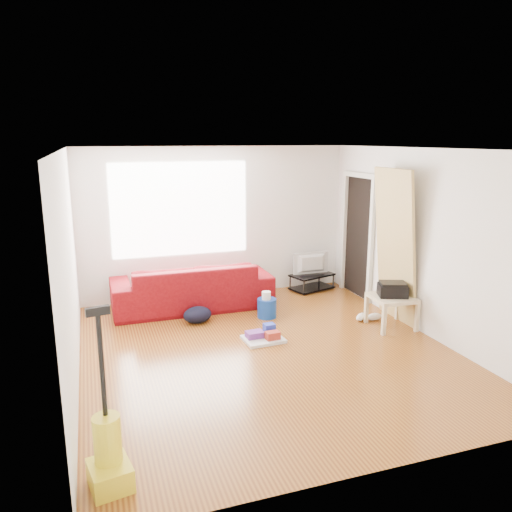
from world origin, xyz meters
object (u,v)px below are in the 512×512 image
object	(u,v)px
bucket	(267,317)
cleaning_tray	(264,336)
tv_stand	(312,281)
sofa	(193,307)
side_table	(392,301)
vacuum	(109,454)
backpack	(198,322)

from	to	relation	value
bucket	cleaning_tray	world-z (taller)	cleaning_tray
tv_stand	bucket	xyz separation A→B (m)	(-1.24, -1.07, -0.15)
sofa	cleaning_tray	xyz separation A→B (m)	(0.63, -1.62, 0.06)
sofa	side_table	size ratio (longest dim) A/B	4.16
vacuum	cleaning_tray	bearing A→B (deg)	37.20
tv_stand	vacuum	world-z (taller)	vacuum
backpack	side_table	bearing A→B (deg)	-38.65
side_table	tv_stand	bearing A→B (deg)	98.50
sofa	vacuum	bearing A→B (deg)	69.73
side_table	bucket	xyz separation A→B (m)	(-1.54, 0.94, -0.39)
cleaning_tray	vacuum	size ratio (longest dim) A/B	0.37
sofa	bucket	bearing A→B (deg)	140.36
side_table	vacuum	world-z (taller)	vacuum
side_table	backpack	size ratio (longest dim) A/B	1.39
bucket	vacuum	world-z (taller)	vacuum
backpack	vacuum	distance (m)	3.52
backpack	tv_stand	bearing A→B (deg)	6.45
side_table	bucket	distance (m)	1.84
sofa	side_table	bearing A→B (deg)	145.25
sofa	bucket	world-z (taller)	sofa
tv_stand	backpack	bearing A→B (deg)	-174.04
sofa	tv_stand	xyz separation A→B (m)	(2.20, 0.27, 0.15)
sofa	vacuum	xyz separation A→B (m)	(-1.45, -3.92, 0.27)
backpack	vacuum	bearing A→B (deg)	-129.60
side_table	cleaning_tray	world-z (taller)	side_table
tv_stand	sofa	bearing A→B (deg)	170.05
sofa	side_table	distance (m)	3.07
bucket	vacuum	xyz separation A→B (m)	(-2.41, -3.11, 0.27)
tv_stand	bucket	distance (m)	1.64
bucket	vacuum	size ratio (longest dim) A/B	0.20
vacuum	side_table	bearing A→B (deg)	18.20
bucket	backpack	bearing A→B (deg)	173.75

